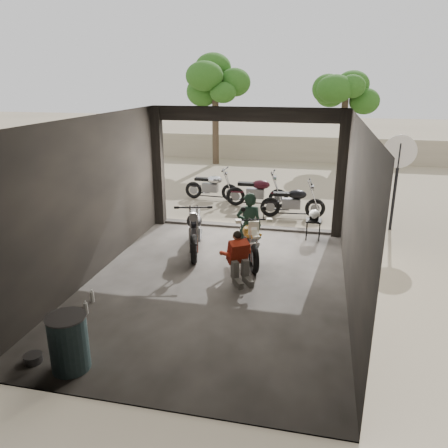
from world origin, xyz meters
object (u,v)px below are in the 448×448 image
at_px(stool, 314,223).
at_px(sign_post, 398,167).
at_px(main_bike, 249,236).
at_px(rider, 249,226).
at_px(left_bike, 195,226).
at_px(mechanic, 240,259).
at_px(outside_bike_b, 257,189).
at_px(outside_bike_a, 211,184).
at_px(outside_bike_c, 293,199).
at_px(helmet, 314,215).
at_px(oil_drum, 69,344).

distance_m(stool, sign_post, 2.67).
distance_m(main_bike, rider, 0.23).
height_order(main_bike, left_bike, left_bike).
height_order(mechanic, sign_post, sign_post).
bearing_deg(outside_bike_b, sign_post, -111.11).
bearing_deg(outside_bike_a, outside_bike_c, -113.32).
height_order(outside_bike_b, stool, outside_bike_b).
xyz_separation_m(outside_bike_a, helmet, (3.42, -3.12, 0.11)).
height_order(outside_bike_c, stool, outside_bike_c).
xyz_separation_m(outside_bike_b, mechanic, (0.47, -5.42, -0.08)).
xyz_separation_m(left_bike, sign_post, (4.69, 2.59, 1.09)).
bearing_deg(stool, sign_post, 31.04).
relative_size(left_bike, outside_bike_c, 1.14).
bearing_deg(outside_bike_c, rider, 161.15).
bearing_deg(left_bike, outside_bike_c, 42.18).
relative_size(main_bike, outside_bike_a, 1.08).
relative_size(helmet, oil_drum, 0.35).
xyz_separation_m(outside_bike_a, outside_bike_b, (1.60, -0.53, 0.03)).
height_order(outside_bike_c, sign_post, sign_post).
height_order(main_bike, rider, rider).
distance_m(outside_bike_c, oil_drum, 8.14).
xyz_separation_m(outside_bike_b, rider, (0.43, -4.16, 0.19)).
distance_m(outside_bike_a, helmet, 4.63).
bearing_deg(mechanic, sign_post, 17.23).
bearing_deg(oil_drum, stool, 62.34).
bearing_deg(oil_drum, left_bike, 84.27).
relative_size(mechanic, stool, 1.91).
bearing_deg(stool, rider, -131.70).
bearing_deg(main_bike, mechanic, -108.59).
xyz_separation_m(outside_bike_a, sign_post, (5.43, -1.93, 1.17)).
xyz_separation_m(outside_bike_a, mechanic, (2.07, -5.94, -0.04)).
xyz_separation_m(outside_bike_a, stool, (3.41, -3.14, -0.09)).
bearing_deg(sign_post, outside_bike_a, -175.63).
height_order(main_bike, outside_bike_b, main_bike).
distance_m(outside_bike_b, oil_drum, 8.71).
bearing_deg(rider, main_bike, 91.70).
height_order(outside_bike_a, helmet, outside_bike_a).
relative_size(main_bike, oil_drum, 2.11).
bearing_deg(main_bike, outside_bike_c, 58.87).
relative_size(main_bike, left_bike, 0.94).
height_order(outside_bike_c, mechanic, outside_bike_c).
relative_size(mechanic, oil_drum, 1.21).
bearing_deg(mechanic, outside_bike_c, 48.25).
distance_m(left_bike, oil_drum, 4.64).
height_order(helmet, sign_post, sign_post).
bearing_deg(main_bike, sign_post, 21.46).
bearing_deg(outside_bike_c, oil_drum, 155.96).
bearing_deg(oil_drum, rider, 68.38).
xyz_separation_m(rider, stool, (1.38, 1.55, -0.32)).
height_order(main_bike, helmet, main_bike).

